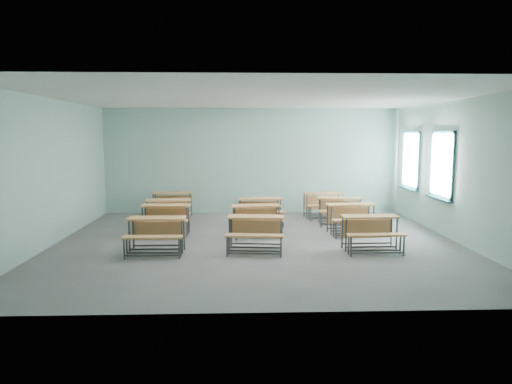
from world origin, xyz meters
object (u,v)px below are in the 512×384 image
desk_unit_r3c2 (324,201)px  desk_unit_r3c0 (172,201)px  desk_unit_r0c2 (371,228)px  desk_unit_r2c0 (168,209)px  desk_unit_r0c1 (255,228)px  desk_unit_r2c2 (340,207)px  desk_unit_r1c2 (352,214)px  desk_unit_r1c0 (165,215)px  desk_unit_r1c1 (257,215)px  desk_unit_r2c1 (260,207)px  desk_unit_r0c0 (156,230)px

desk_unit_r3c2 → desk_unit_r3c0: bearing=169.4°
desk_unit_r0c2 → desk_unit_r2c0: 5.26m
desk_unit_r0c1 → desk_unit_r3c0: (-2.31, 4.02, 0.00)m
desk_unit_r2c2 → desk_unit_r3c0: bearing=170.7°
desk_unit_r1c2 → desk_unit_r3c2: 2.19m
desk_unit_r0c2 → desk_unit_r1c0: same height
desk_unit_r1c1 → desk_unit_r2c2: bearing=22.7°
desk_unit_r2c1 → desk_unit_r3c2: (1.91, 1.06, 0.00)m
desk_unit_r0c1 → desk_unit_r2c1: 2.71m
desk_unit_r0c1 → desk_unit_r1c0: bearing=148.3°
desk_unit_r1c0 → desk_unit_r2c0: (-0.07, 0.92, 0.00)m
desk_unit_r2c1 → desk_unit_r3c2: 2.18m
desk_unit_r2c0 → desk_unit_r2c2: same height
desk_unit_r0c2 → desk_unit_r3c2: 3.81m
desk_unit_r1c1 → desk_unit_r2c1: (0.14, 1.21, 0.00)m
desk_unit_r1c2 → desk_unit_r2c2: same height
desk_unit_r3c0 → desk_unit_r3c2: size_ratio=0.93×
desk_unit_r1c0 → desk_unit_r1c1: size_ratio=0.95×
desk_unit_r0c1 → desk_unit_r1c2: same height
desk_unit_r1c2 → desk_unit_r3c0: size_ratio=1.06×
desk_unit_r3c0 → desk_unit_r3c2: same height
desk_unit_r1c2 → desk_unit_r2c1: bearing=147.4°
desk_unit_r0c1 → desk_unit_r1c1: 1.50m
desk_unit_r2c2 → desk_unit_r1c2: bearing=-82.3°
desk_unit_r0c2 → desk_unit_r2c1: (-2.18, 2.74, 0.00)m
desk_unit_r0c0 → desk_unit_r1c0: (-0.09, 1.68, 0.00)m
desk_unit_r1c0 → desk_unit_r2c2: 4.62m
desk_unit_r0c1 → desk_unit_r3c0: size_ratio=1.06×
desk_unit_r2c0 → desk_unit_r3c2: same height
desk_unit_r0c0 → desk_unit_r0c2: size_ratio=1.00×
desk_unit_r0c1 → desk_unit_r1c1: bearing=92.6°
desk_unit_r1c0 → desk_unit_r2c0: size_ratio=0.96×
desk_unit_r2c2 → desk_unit_r2c0: bearing=-171.5°
desk_unit_r0c2 → desk_unit_r3c0: bearing=137.9°
desk_unit_r0c2 → desk_unit_r1c1: bearing=145.1°
desk_unit_r0c1 → desk_unit_r2c0: (-2.19, 2.54, 0.00)m
desk_unit_r0c1 → desk_unit_r1c0: (-2.12, 1.62, 0.00)m
desk_unit_r0c0 → desk_unit_r2c0: bearing=94.7°
desk_unit_r0c2 → desk_unit_r2c2: (-0.03, 2.79, 0.00)m
desk_unit_r2c1 → desk_unit_r3c0: same height
desk_unit_r0c0 → desk_unit_r2c0: same height
desk_unit_r0c0 → desk_unit_r1c2: bearing=21.8°
desk_unit_r2c1 → desk_unit_r3c2: same height
desk_unit_r0c0 → desk_unit_r2c2: 5.22m
desk_unit_r0c1 → desk_unit_r3c0: same height
desk_unit_r2c1 → desk_unit_r1c1: bearing=-102.5°
desk_unit_r1c2 → desk_unit_r0c0: bearing=-165.0°
desk_unit_r0c0 → desk_unit_r1c2: (4.43, 1.66, 0.00)m
desk_unit_r1c1 → desk_unit_r2c2: same height
desk_unit_r1c2 → desk_unit_r2c1: 2.45m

